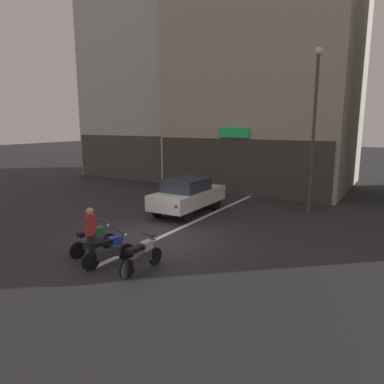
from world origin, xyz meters
TOP-DOWN VIEW (x-y plane):
  - ground_plane at (0.00, 0.00)m, footprint 120.00×120.00m
  - lane_centre_line at (0.00, 6.00)m, footprint 0.20×18.00m
  - building_corner_left at (-10.21, 13.61)m, footprint 9.35×7.39m
  - building_mid_block at (-0.85, 13.61)m, footprint 10.82×9.64m
  - car_white_crossing_near at (-0.98, 3.67)m, footprint 1.78×4.11m
  - street_lamp at (3.76, 6.56)m, footprint 0.36×0.36m
  - motorcycle_green_row_leftmost at (-0.83, -2.20)m, footprint 0.55×1.66m
  - motorcycle_blue_row_left_mid at (0.26, -2.64)m, footprint 0.67×1.61m
  - motorcycle_silver_row_centre at (1.35, -2.50)m, footprint 0.55×1.67m
  - person_by_motorcycles at (-0.33, -2.76)m, footprint 0.34×0.42m

SIDE VIEW (x-z plane):
  - ground_plane at x=0.00m, z-range 0.00..0.00m
  - lane_centre_line at x=0.00m, z-range 0.00..0.01m
  - motorcycle_green_row_leftmost at x=-0.83m, z-range -0.03..0.95m
  - motorcycle_blue_row_left_mid at x=0.26m, z-range -0.03..0.95m
  - motorcycle_silver_row_centre at x=1.35m, z-range -0.03..0.95m
  - person_by_motorcycles at x=-0.33m, z-range 0.02..1.69m
  - car_white_crossing_near at x=-0.98m, z-range 0.07..1.71m
  - street_lamp at x=3.76m, z-range 0.75..7.98m
  - building_corner_left at x=-10.21m, z-range -0.02..14.74m
  - building_mid_block at x=-0.85m, z-range -0.01..20.30m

